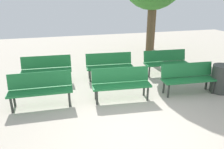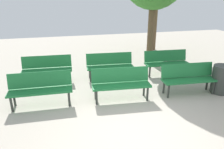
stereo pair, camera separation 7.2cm
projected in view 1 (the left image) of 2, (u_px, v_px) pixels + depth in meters
ground_plane at (138, 131)px, 4.52m from camera, size 24.00×24.00×0.00m
bench_r0_c0 at (41, 88)px, 5.43m from camera, size 1.62×0.54×0.87m
bench_r0_c1 at (121, 82)px, 5.78m from camera, size 1.64×0.63×0.87m
bench_r0_c2 at (188, 76)px, 6.18m from camera, size 1.63×0.61×0.87m
bench_r1_c0 at (47, 68)px, 6.93m from camera, size 1.63×0.58×0.87m
bench_r1_c1 at (109, 64)px, 7.29m from camera, size 1.63×0.61×0.87m
bench_r1_c2 at (166, 61)px, 7.67m from camera, size 1.63×0.60×0.87m
trash_bin at (221, 79)px, 6.25m from camera, size 0.57×0.57×0.83m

